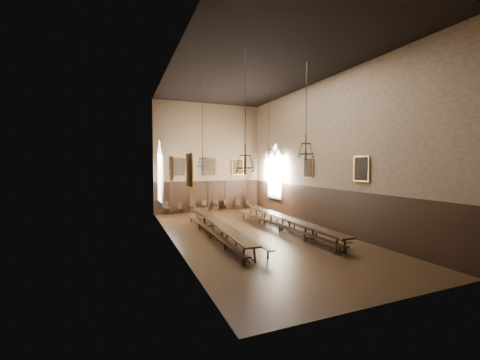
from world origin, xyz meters
TOP-DOWN VIEW (x-y plane):
  - floor at (0.00, 0.00)m, footprint 9.00×18.00m
  - ceiling at (0.00, 0.00)m, footprint 9.00×18.00m
  - wall_back at (0.00, 9.01)m, footprint 9.00×0.02m
  - wall_front at (0.00, -9.01)m, footprint 9.00×0.02m
  - wall_left at (-4.51, 0.00)m, footprint 0.02×18.00m
  - wall_right at (4.51, 0.00)m, footprint 0.02×18.00m
  - wainscot_panelling at (0.00, 0.00)m, footprint 9.00×18.00m
  - table_left at (-2.04, 0.17)m, footprint 1.22×10.42m
  - table_right at (2.06, -0.10)m, footprint 1.02×10.66m
  - bench_left_outer at (-2.54, -0.09)m, footprint 0.31×9.92m
  - bench_left_inner at (-1.38, 0.25)m, footprint 0.50×9.76m
  - bench_right_inner at (1.55, -0.25)m, footprint 0.81×10.36m
  - bench_right_outer at (2.63, -0.14)m, footprint 0.31×9.14m
  - chair_0 at (-3.59, 8.53)m, footprint 0.53×0.53m
  - chair_1 at (-2.51, 8.50)m, footprint 0.43×0.43m
  - chair_2 at (-1.48, 8.49)m, footprint 0.46×0.46m
  - chair_3 at (-0.43, 8.59)m, footprint 0.50×0.50m
  - chair_4 at (0.49, 8.53)m, footprint 0.51×0.51m
  - chair_5 at (1.46, 8.55)m, footprint 0.53×0.53m
  - chair_6 at (2.48, 8.59)m, footprint 0.55×0.55m
  - chair_7 at (3.53, 8.54)m, footprint 0.48×0.48m
  - chandelier_back_left at (-2.27, 2.35)m, footprint 0.75×0.75m
  - chandelier_back_right at (2.21, 2.38)m, footprint 0.77×0.77m
  - chandelier_front_left at (-1.73, -2.87)m, footprint 0.87×0.87m
  - chandelier_front_right at (1.72, -2.51)m, footprint 0.81×0.81m
  - portrait_back_0 at (-2.60, 8.88)m, footprint 1.10×0.12m
  - portrait_back_1 at (0.00, 8.88)m, footprint 1.10×0.12m
  - portrait_back_2 at (2.60, 8.88)m, footprint 1.10×0.12m
  - portrait_left_0 at (-4.38, 1.00)m, footprint 0.12×1.00m
  - portrait_left_1 at (-4.38, -3.50)m, footprint 0.12×1.00m
  - portrait_right_0 at (4.38, 1.00)m, footprint 0.12×1.00m
  - portrait_right_1 at (4.38, -3.50)m, footprint 0.12×1.00m
  - window_right at (4.43, 5.50)m, footprint 0.20×2.20m
  - window_left at (-4.43, 5.50)m, footprint 0.20×2.20m

SIDE VIEW (x-z plane):
  - floor at x=0.00m, z-range -0.02..0.00m
  - chair_1 at x=-2.51m, z-range -0.17..0.69m
  - bench_right_outer at x=2.63m, z-range 0.06..0.47m
  - chair_7 at x=3.53m, z-range -0.18..0.74m
  - bench_left_inner at x=-1.38m, z-range 0.06..0.50m
  - chair_5 at x=1.46m, z-range -0.19..0.75m
  - bench_left_outer at x=-2.54m, z-range 0.06..0.51m
  - chair_3 at x=-0.43m, z-range -0.19..0.77m
  - bench_right_inner at x=1.55m, z-range 0.06..0.53m
  - chair_4 at x=0.49m, z-range -0.20..0.79m
  - chair_6 at x=2.48m, z-range -0.20..0.80m
  - chair_0 at x=-3.59m, z-range -0.20..0.80m
  - chair_2 at x=-1.48m, z-range -0.20..0.81m
  - table_left at x=-2.04m, z-range 0.00..0.81m
  - table_right at x=2.06m, z-range 0.00..0.83m
  - wainscot_panelling at x=0.00m, z-range 0.00..2.50m
  - window_right at x=4.43m, z-range 1.10..5.70m
  - window_left at x=-4.43m, z-range 1.10..5.70m
  - portrait_back_0 at x=-2.60m, z-range 3.00..4.40m
  - portrait_back_1 at x=0.00m, z-range 3.00..4.40m
  - portrait_back_2 at x=2.60m, z-range 3.00..4.40m
  - portrait_left_0 at x=-4.38m, z-range 3.05..4.35m
  - portrait_left_1 at x=-4.38m, z-range 3.05..4.35m
  - portrait_right_0 at x=4.38m, z-range 3.05..4.35m
  - portrait_right_1 at x=4.38m, z-range 3.05..4.35m
  - chandelier_front_left at x=-1.73m, z-range 1.42..6.81m
  - chandelier_back_left at x=-2.27m, z-range 1.57..6.89m
  - wall_back at x=0.00m, z-range 0.00..9.00m
  - wall_front at x=0.00m, z-range 0.00..9.00m
  - wall_left at x=-4.51m, z-range 0.00..9.00m
  - wall_right at x=4.51m, z-range 0.00..9.00m
  - chandelier_back_right at x=2.21m, z-range 2.36..7.11m
  - chandelier_front_right at x=1.72m, z-range 2.40..7.12m
  - ceiling at x=0.00m, z-range 9.00..9.02m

